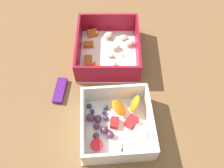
# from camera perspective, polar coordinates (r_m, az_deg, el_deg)

# --- Properties ---
(table_surface) EXTENTS (0.80, 0.80, 0.02)m
(table_surface) POSITION_cam_1_polar(r_m,az_deg,el_deg) (0.60, 0.34, -0.91)
(table_surface) COLOR brown
(table_surface) RESTS_ON ground
(pasta_container) EXTENTS (0.19, 0.17, 0.07)m
(pasta_container) POSITION_cam_1_polar(r_m,az_deg,el_deg) (0.64, -1.00, 8.26)
(pasta_container) COLOR white
(pasta_container) RESTS_ON table_surface
(fruit_bowl) EXTENTS (0.16, 0.16, 0.06)m
(fruit_bowl) POSITION_cam_1_polar(r_m,az_deg,el_deg) (0.52, 1.16, -9.90)
(fruit_bowl) COLOR white
(fruit_bowl) RESTS_ON table_surface
(candy_bar) EXTENTS (0.07, 0.03, 0.01)m
(candy_bar) POSITION_cam_1_polar(r_m,az_deg,el_deg) (0.60, -12.56, -1.54)
(candy_bar) COLOR #51197A
(candy_bar) RESTS_ON table_surface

